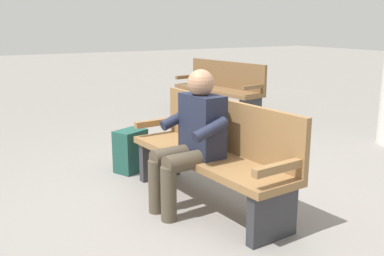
{
  "coord_description": "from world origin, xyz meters",
  "views": [
    {
      "loc": [
        -3.04,
        1.91,
        1.54
      ],
      "look_at": [
        -0.0,
        0.15,
        0.7
      ],
      "focal_mm": 41.06,
      "sensor_mm": 36.0,
      "label": 1
    }
  ],
  "objects_px": {
    "bench_near": "(214,152)",
    "person_seated": "(192,137)",
    "bench_far": "(220,88)",
    "backpack": "(130,151)"
  },
  "relations": [
    {
      "from": "bench_near",
      "to": "person_seated",
      "type": "height_order",
      "value": "person_seated"
    },
    {
      "from": "person_seated",
      "to": "bench_far",
      "type": "bearing_deg",
      "value": -41.45
    },
    {
      "from": "person_seated",
      "to": "bench_far",
      "type": "distance_m",
      "value": 4.03
    },
    {
      "from": "bench_near",
      "to": "bench_far",
      "type": "distance_m",
      "value": 3.87
    },
    {
      "from": "person_seated",
      "to": "backpack",
      "type": "relative_size",
      "value": 2.63
    },
    {
      "from": "backpack",
      "to": "bench_far",
      "type": "bearing_deg",
      "value": -50.79
    },
    {
      "from": "person_seated",
      "to": "bench_far",
      "type": "xyz_separation_m",
      "value": [
        3.21,
        -2.43,
        -0.17
      ]
    },
    {
      "from": "bench_far",
      "to": "backpack",
      "type": "bearing_deg",
      "value": 120.9
    },
    {
      "from": "bench_near",
      "to": "person_seated",
      "type": "xyz_separation_m",
      "value": [
        -0.02,
        0.23,
        0.17
      ]
    },
    {
      "from": "bench_near",
      "to": "bench_far",
      "type": "bearing_deg",
      "value": -38.88
    }
  ]
}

